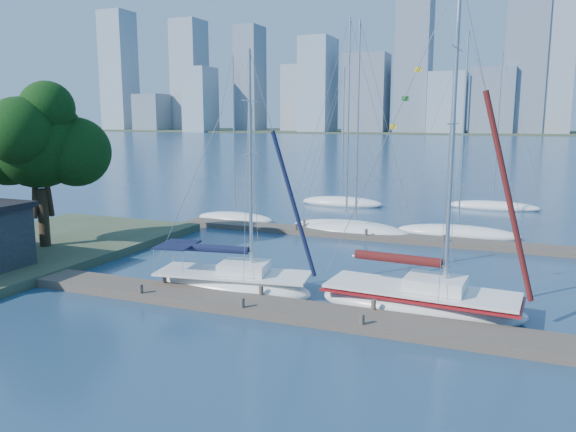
% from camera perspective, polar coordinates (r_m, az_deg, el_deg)
% --- Properties ---
extents(ground, '(700.00, 700.00, 0.00)m').
position_cam_1_polar(ground, '(24.11, -3.66, -9.50)').
color(ground, '#172E49').
rests_on(ground, ground).
extents(near_dock, '(26.00, 2.00, 0.40)m').
position_cam_1_polar(near_dock, '(24.05, -3.67, -9.05)').
color(near_dock, '#4A4036').
rests_on(near_dock, ground).
extents(far_dock, '(30.00, 1.80, 0.36)m').
position_cam_1_polar(far_dock, '(38.10, 9.69, -2.10)').
color(far_dock, '#4A4036').
rests_on(far_dock, ground).
extents(shore, '(12.00, 22.00, 0.50)m').
position_cam_1_polar(shore, '(36.59, -26.16, -3.37)').
color(shore, '#38472D').
rests_on(shore, ground).
extents(far_shore, '(800.00, 100.00, 1.50)m').
position_cam_1_polar(far_shore, '(340.66, 20.84, 7.89)').
color(far_shore, '#38472D').
rests_on(far_shore, ground).
extents(tree, '(7.52, 6.87, 10.08)m').
position_cam_1_polar(tree, '(35.71, -24.07, 7.12)').
color(tree, '#2F2115').
rests_on(tree, ground).
extents(sailboat_navy, '(8.03, 3.67, 11.51)m').
position_cam_1_polar(sailboat_navy, '(26.43, -5.60, -5.70)').
color(sailboat_navy, white).
rests_on(sailboat_navy, ground).
extents(sailboat_maroon, '(8.62, 3.31, 13.95)m').
position_cam_1_polar(sailboat_maroon, '(24.18, 13.37, -6.99)').
color(sailboat_maroon, white).
rests_on(sailboat_maroon, ground).
extents(bg_boat_0, '(6.64, 2.60, 13.01)m').
position_cam_1_polar(bg_boat_0, '(44.41, -5.38, -0.19)').
color(bg_boat_0, white).
rests_on(bg_boat_0, ground).
extents(bg_boat_1, '(8.42, 4.84, 15.08)m').
position_cam_1_polar(bg_boat_1, '(40.50, 5.94, -1.14)').
color(bg_boat_1, white).
rests_on(bg_boat_1, ground).
extents(bg_boat_2, '(7.95, 4.53, 14.74)m').
position_cam_1_polar(bg_boat_2, '(39.30, 6.88, -1.48)').
color(bg_boat_2, white).
rests_on(bg_boat_2, ground).
extents(bg_boat_3, '(8.45, 3.04, 14.01)m').
position_cam_1_polar(bg_boat_3, '(40.32, 16.88, -1.60)').
color(bg_boat_3, white).
rests_on(bg_boat_3, ground).
extents(bg_boat_6, '(7.79, 2.53, 12.98)m').
position_cam_1_polar(bg_boat_6, '(52.65, 5.51, 1.40)').
color(bg_boat_6, white).
rests_on(bg_boat_6, ground).
extents(bg_boat_7, '(8.07, 2.50, 13.91)m').
position_cam_1_polar(bg_boat_7, '(53.57, 20.10, 0.96)').
color(bg_boat_7, white).
rests_on(bg_boat_7, ground).
extents(skyline, '(502.31, 51.31, 109.20)m').
position_cam_1_polar(skyline, '(312.36, 25.93, 14.00)').
color(skyline, gray).
rests_on(skyline, ground).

